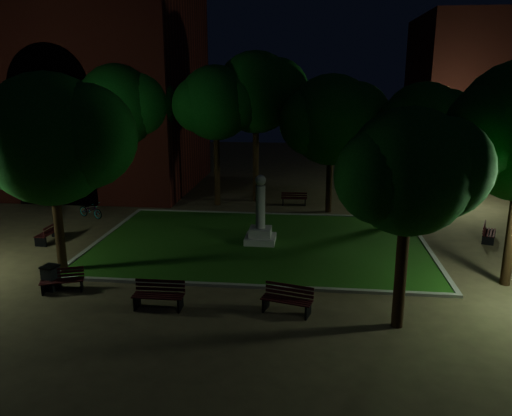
% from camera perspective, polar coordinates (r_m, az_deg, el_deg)
% --- Properties ---
extents(ground, '(80.00, 80.00, 0.00)m').
position_cam_1_polar(ground, '(21.53, -0.05, -5.80)').
color(ground, '#4E3F29').
extents(lawn, '(15.00, 10.00, 0.08)m').
position_cam_1_polar(lawn, '(23.39, 0.50, -4.01)').
color(lawn, '#1E4D11').
rests_on(lawn, ground).
extents(lawn_kerb, '(15.40, 10.40, 0.12)m').
position_cam_1_polar(lawn_kerb, '(23.38, 0.50, -3.96)').
color(lawn_kerb, slate).
rests_on(lawn_kerb, ground).
extents(monument, '(1.40, 1.40, 3.20)m').
position_cam_1_polar(monument, '(23.11, 0.51, -1.86)').
color(monument, '#A8A199').
rests_on(monument, lawn).
extents(building_main, '(20.00, 12.00, 15.00)m').
position_cam_1_polar(building_main, '(38.38, -22.42, 13.35)').
color(building_main, '#4E1711').
rests_on(building_main, ground).
extents(tree_west, '(6.13, 5.00, 7.79)m').
position_cam_1_polar(tree_west, '(20.30, -22.25, 7.27)').
color(tree_west, black).
rests_on(tree_west, ground).
extents(tree_north_wl, '(5.32, 4.34, 8.29)m').
position_cam_1_polar(tree_north_wl, '(29.72, -4.45, 11.87)').
color(tree_north_wl, black).
rests_on(tree_north_wl, ground).
extents(tree_north_er, '(6.17, 5.04, 7.79)m').
position_cam_1_polar(tree_north_er, '(28.36, 8.87, 9.91)').
color(tree_north_er, black).
rests_on(tree_north_er, ground).
extents(tree_ne, '(5.35, 4.36, 7.37)m').
position_cam_1_polar(tree_ne, '(27.61, 18.75, 9.02)').
color(tree_ne, black).
rests_on(tree_ne, ground).
extents(tree_se, '(4.59, 3.75, 6.77)m').
position_cam_1_polar(tree_se, '(15.06, 17.37, 3.93)').
color(tree_se, black).
rests_on(tree_se, ground).
extents(tree_nw, '(6.12, 5.00, 8.46)m').
position_cam_1_polar(tree_nw, '(30.86, -14.98, 11.25)').
color(tree_nw, black).
rests_on(tree_nw, ground).
extents(tree_far_north, '(5.98, 4.88, 9.13)m').
position_cam_1_polar(tree_far_north, '(30.63, 0.18, 13.06)').
color(tree_far_north, black).
rests_on(tree_far_north, ground).
extents(lamppost_nw, '(1.18, 0.28, 4.57)m').
position_cam_1_polar(lamppost_nw, '(33.96, -17.80, 6.59)').
color(lamppost_nw, black).
rests_on(lamppost_nw, ground).
extents(lamppost_ne, '(1.18, 0.28, 4.18)m').
position_cam_1_polar(lamppost_ne, '(31.83, 22.95, 5.22)').
color(lamppost_ne, black).
rests_on(lamppost_ne, ground).
extents(bench_near_left, '(1.71, 0.61, 0.94)m').
position_cam_1_polar(bench_near_left, '(17.28, -11.04, -9.81)').
color(bench_near_left, black).
rests_on(bench_near_left, ground).
extents(bench_near_right, '(1.76, 1.00, 0.92)m').
position_cam_1_polar(bench_near_right, '(16.71, 3.60, -10.46)').
color(bench_near_right, black).
rests_on(bench_near_right, ground).
extents(bench_west_near, '(1.59, 1.01, 0.83)m').
position_cam_1_polar(bench_west_near, '(19.57, -21.27, -7.77)').
color(bench_west_near, black).
rests_on(bench_west_near, ground).
extents(bench_left_side, '(0.64, 1.67, 0.90)m').
position_cam_1_polar(bench_left_side, '(25.48, -22.49, -2.67)').
color(bench_left_side, black).
rests_on(bench_left_side, ground).
extents(bench_right_side, '(1.04, 1.60, 0.83)m').
position_cam_1_polar(bench_right_side, '(26.14, 24.98, -2.59)').
color(bench_right_side, black).
rests_on(bench_right_side, ground).
extents(bench_far_side, '(1.56, 0.59, 0.85)m').
position_cam_1_polar(bench_far_side, '(30.43, 4.37, 1.05)').
color(bench_far_side, black).
rests_on(bench_far_side, ground).
extents(trash_bin, '(0.64, 0.64, 0.92)m').
position_cam_1_polar(trash_bin, '(19.82, -22.39, -7.35)').
color(trash_bin, black).
rests_on(trash_bin, ground).
extents(bicycle, '(1.79, 1.21, 0.89)m').
position_cam_1_polar(bicycle, '(29.08, -18.37, -0.21)').
color(bicycle, black).
rests_on(bicycle, ground).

